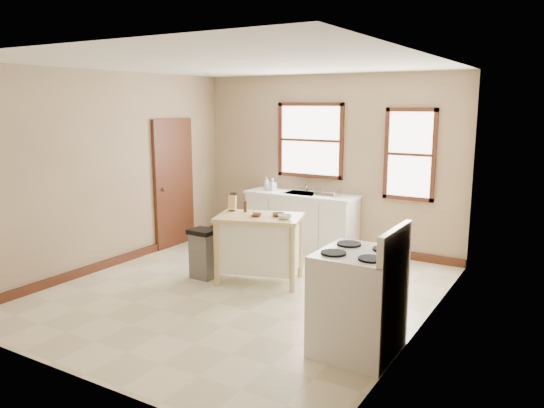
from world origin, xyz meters
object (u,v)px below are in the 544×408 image
at_px(gas_stove, 358,289).
at_px(kitchen_island, 259,249).
at_px(knife_block, 232,204).
at_px(pepper_grinder, 245,207).
at_px(soap_bottle_b, 273,185).
at_px(bowl_c, 285,217).
at_px(soap_bottle_a, 267,183).
at_px(trash_bin, 203,254).
at_px(dish_rack, 328,193).
at_px(bowl_b, 278,215).
at_px(bowl_a, 256,215).

bearing_deg(gas_stove, kitchen_island, 146.79).
bearing_deg(knife_block, pepper_grinder, -22.61).
height_order(soap_bottle_b, bowl_c, soap_bottle_b).
xyz_separation_m(pepper_grinder, gas_stove, (2.17, -1.33, -0.35)).
bearing_deg(bowl_c, soap_bottle_b, 125.13).
xyz_separation_m(soap_bottle_a, trash_bin, (0.21, -1.99, -0.69)).
height_order(soap_bottle_a, bowl_c, soap_bottle_a).
relative_size(soap_bottle_a, bowl_c, 1.22).
distance_m(dish_rack, gas_stove, 3.44).
bearing_deg(bowl_b, kitchen_island, -155.64).
distance_m(dish_rack, bowl_c, 1.75).
distance_m(kitchen_island, gas_stove, 2.26).
height_order(knife_block, trash_bin, knife_block).
bearing_deg(soap_bottle_a, bowl_c, -44.72).
relative_size(soap_bottle_a, gas_stove, 0.17).
distance_m(bowl_a, gas_stove, 2.24).
distance_m(bowl_a, bowl_b, 0.28).
bearing_deg(soap_bottle_b, bowl_c, -38.41).
bearing_deg(pepper_grinder, kitchen_island, -18.27).
xyz_separation_m(pepper_grinder, bowl_a, (0.27, -0.16, -0.06)).
bearing_deg(dish_rack, soap_bottle_a, -175.62).
bearing_deg(soap_bottle_b, dish_rack, 18.35).
bearing_deg(bowl_a, bowl_b, 34.99).
height_order(soap_bottle_b, trash_bin, soap_bottle_b).
xyz_separation_m(pepper_grinder, bowl_b, (0.51, 0.01, -0.05)).
height_order(soap_bottle_a, bowl_b, soap_bottle_a).
bearing_deg(soap_bottle_a, dish_rack, 8.18).
xyz_separation_m(dish_rack, knife_block, (-0.66, -1.64, 0.03)).
bearing_deg(kitchen_island, bowl_b, 6.04).
bearing_deg(trash_bin, soap_bottle_b, 93.81).
bearing_deg(soap_bottle_b, knife_block, -62.34).
bearing_deg(bowl_a, pepper_grinder, 150.31).
relative_size(knife_block, trash_bin, 0.29).
relative_size(dish_rack, trash_bin, 0.53).
xyz_separation_m(kitchen_island, trash_bin, (-0.73, -0.27, -0.11)).
height_order(bowl_b, gas_stove, gas_stove).
bearing_deg(trash_bin, pepper_grinder, 40.22).
distance_m(bowl_b, gas_stove, 2.15).
relative_size(soap_bottle_b, bowl_b, 1.18).
bearing_deg(trash_bin, gas_stove, -18.70).
bearing_deg(dish_rack, knife_block, -108.07).
relative_size(dish_rack, bowl_a, 2.35).
bearing_deg(kitchen_island, trash_bin, -178.29).
bearing_deg(kitchen_island, bowl_c, -18.84).
distance_m(soap_bottle_b, gas_stove, 4.00).
distance_m(dish_rack, bowl_a, 1.80).
distance_m(dish_rack, bowl_b, 1.63).
bearing_deg(bowl_a, soap_bottle_b, 114.44).
distance_m(dish_rack, trash_bin, 2.28).
height_order(dish_rack, knife_block, knife_block).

